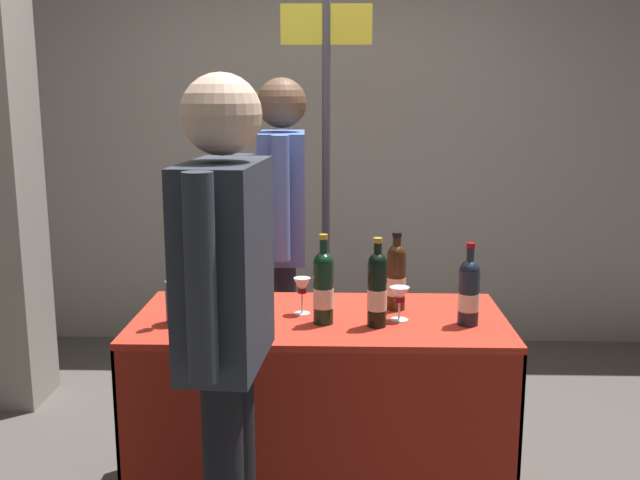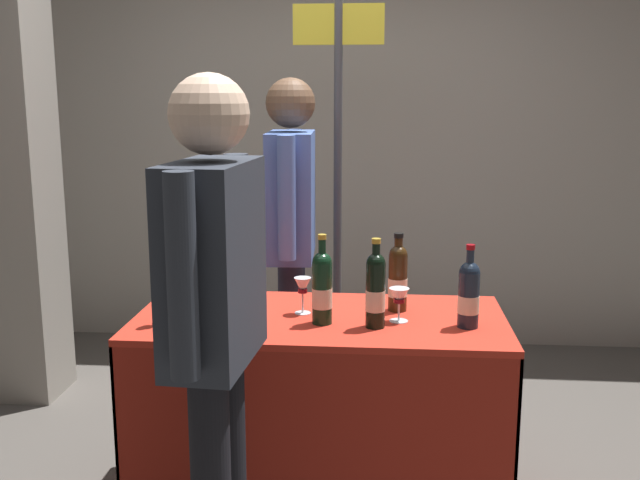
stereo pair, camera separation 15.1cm
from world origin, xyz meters
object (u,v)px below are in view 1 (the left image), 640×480
Objects in this scene: vendor_presenter at (283,220)px; flower_vase at (178,292)px; tasting_table at (320,377)px; wine_glass_near_vendor at (399,296)px; featured_wine_bottle at (323,287)px; wine_glass_mid at (194,305)px; wine_glass_near_taster at (302,288)px; booth_signpost at (326,158)px; display_bottle_0 at (215,272)px; taster_foreground_right at (226,305)px.

flower_vase is at bearing -24.60° from vendor_presenter.
wine_glass_near_vendor is at bearing -7.48° from tasting_table.
wine_glass_mid is at bearing -165.88° from featured_wine_bottle.
booth_signpost reaches higher than wine_glass_near_taster.
wine_glass_near_vendor is 0.08× the size of vendor_presenter.
wine_glass_near_taster is at bearing -25.61° from display_bottle_0.
vendor_presenter is 1.01× the size of taster_foreground_right.
wine_glass_near_taster reaches higher than wine_glass_near_vendor.
flower_vase is at bearing -178.54° from featured_wine_bottle.
display_bottle_0 reaches higher than wine_glass_mid.
wine_glass_mid reaches higher than tasting_table.
tasting_table is 0.60m from wine_glass_mid.
wine_glass_near_taster is 1.15m from booth_signpost.
wine_glass_mid reaches higher than wine_glass_near_vendor.
wine_glass_near_taster is 0.09× the size of vendor_presenter.
taster_foreground_right is at bearing -78.23° from display_bottle_0.
tasting_table is at bearing 172.52° from wine_glass_near_vendor.
taster_foreground_right is (-0.27, -0.58, 0.10)m from featured_wine_bottle.
taster_foreground_right is (-0.56, -0.63, 0.15)m from wine_glass_near_vendor.
vendor_presenter is at bearing 2.13° from taster_foreground_right.
booth_signpost is at bearing 90.15° from tasting_table.
wine_glass_near_taster is 0.72m from vendor_presenter.
featured_wine_bottle reaches higher than display_bottle_0.
taster_foreground_right reaches higher than featured_wine_bottle.
wine_glass_near_taster reaches higher than tasting_table.
display_bottle_0 is 0.78m from wine_glass_near_vendor.
featured_wine_bottle is 1.13× the size of display_bottle_0.
taster_foreground_right is (-0.06, -1.39, -0.01)m from vendor_presenter.
vendor_presenter is (-0.20, 0.72, 0.50)m from tasting_table.
wine_glass_near_taster is at bearing -93.60° from booth_signpost.
tasting_table is at bearing 99.84° from featured_wine_bottle.
tasting_table is 9.85× the size of wine_glass_mid.
booth_signpost is (-0.30, 1.15, 0.42)m from wine_glass_near_vendor.
wine_glass_near_vendor is 0.89× the size of wine_glass_mid.
booth_signpost is at bearing -3.62° from taster_foreground_right.
wine_glass_near_taster is at bearing 169.14° from wine_glass_near_vendor.
taster_foreground_right is (0.27, -0.57, 0.12)m from flower_vase.
featured_wine_bottle is at bearing 11.92° from vendor_presenter.
taster_foreground_right reaches higher than display_bottle_0.
wine_glass_mid is 0.09× the size of taster_foreground_right.
taster_foreground_right is (-0.26, -0.67, 0.49)m from tasting_table.
wine_glass_near_vendor is 1.26m from booth_signpost.
featured_wine_bottle is 0.29m from wine_glass_near_vendor.
wine_glass_near_taster is at bearing 7.63° from vendor_presenter.
taster_foreground_right is (0.19, -0.46, 0.14)m from wine_glass_mid.
featured_wine_bottle is 0.54m from flower_vase.
vendor_presenter is at bearing 123.24° from wine_glass_near_vendor.
vendor_presenter reaches higher than tasting_table.
booth_signpost reaches higher than wine_glass_near_vendor.
display_bottle_0 is at bearing 161.50° from wine_glass_near_vendor.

